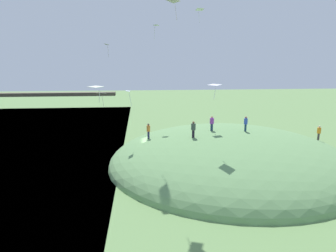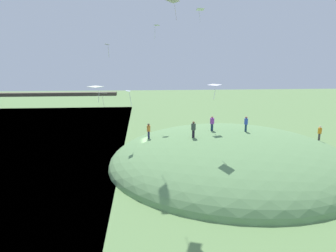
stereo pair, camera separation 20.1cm
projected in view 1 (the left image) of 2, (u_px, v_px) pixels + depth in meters
ground_plane at (153, 160)px, 34.20m from camera, size 160.00×160.00×0.00m
grass_hill at (229, 163)px, 33.46m from camera, size 26.22×26.19×6.98m
person_on_hilltop at (212, 122)px, 33.15m from camera, size 0.61×0.61×1.63m
person_walking_path at (148, 129)px, 33.30m from camera, size 0.47×0.47×1.71m
person_with_child at (246, 122)px, 32.72m from camera, size 0.52×0.52×1.66m
person_near_shore at (319, 131)px, 34.33m from camera, size 0.54×0.54×1.68m
person_watching_kites at (193, 127)px, 30.88m from camera, size 0.65×0.65×1.70m
kite_0 at (96, 87)px, 22.39m from camera, size 1.19×1.32×1.21m
kite_1 at (200, 10)px, 36.00m from camera, size 0.98×0.75×1.61m
kite_2 at (128, 92)px, 31.74m from camera, size 0.60×0.69×1.58m
kite_4 at (156, 27)px, 37.38m from camera, size 0.79×0.71×1.74m
kite_5 at (101, 94)px, 34.38m from camera, size 1.18×0.99×1.66m
kite_6 at (215, 85)px, 26.78m from camera, size 1.28×1.36×1.34m
kite_7 at (173, 1)px, 23.60m from camera, size 1.13×1.30×1.58m
kite_10 at (107, 45)px, 33.12m from camera, size 0.64×0.78×1.48m
mooring_post at (120, 155)px, 34.15m from camera, size 0.14×0.14×1.10m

